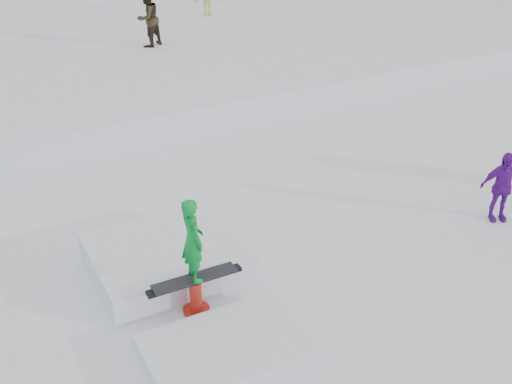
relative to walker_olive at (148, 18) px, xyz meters
name	(u,v)px	position (x,y,z in m)	size (l,w,h in m)	color
ground	(285,309)	(-2.25, -12.89, -1.71)	(120.00, 120.00, 0.00)	white
snow_midrise	(62,43)	(-2.25, 3.11, -1.31)	(50.00, 18.00, 0.80)	white
walker_olive	(148,18)	(0.00, 0.00, 0.00)	(0.89, 0.69, 1.83)	black
spectator_purple	(502,187)	(2.97, -12.38, -0.97)	(0.87, 0.36, 1.48)	#68149F
jib_rail_feature	(182,278)	(-3.57, -11.70, -1.41)	(2.60, 4.40, 2.11)	white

